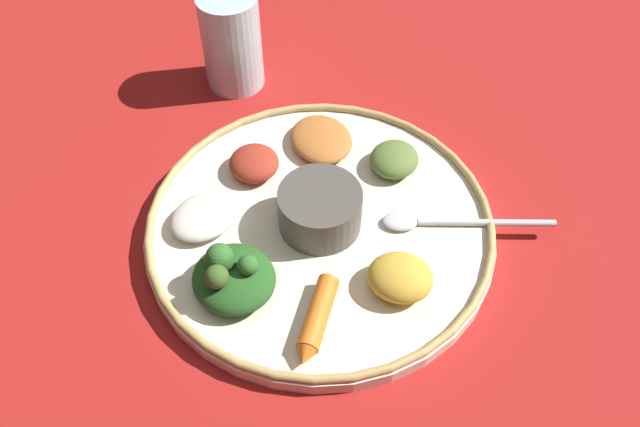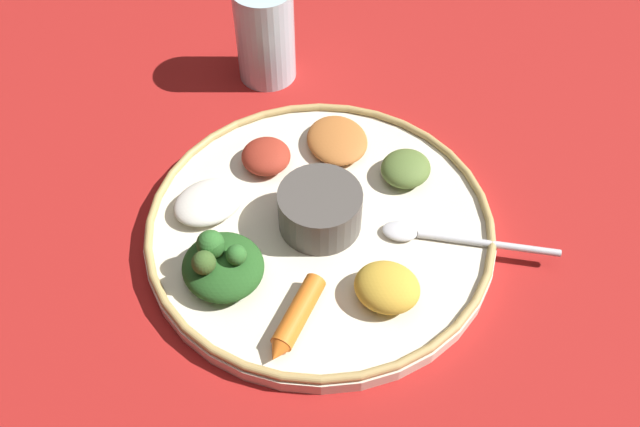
% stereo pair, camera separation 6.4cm
% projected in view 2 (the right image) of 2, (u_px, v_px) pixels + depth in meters
% --- Properties ---
extents(ground_plane, '(2.40, 2.40, 0.00)m').
position_uv_depth(ground_plane, '(320.00, 233.00, 0.66)').
color(ground_plane, maroon).
extents(platter, '(0.34, 0.34, 0.02)m').
position_uv_depth(platter, '(320.00, 228.00, 0.65)').
color(platter, beige).
rests_on(platter, ground_plane).
extents(platter_rim, '(0.34, 0.34, 0.01)m').
position_uv_depth(platter_rim, '(320.00, 221.00, 0.65)').
color(platter_rim, tan).
rests_on(platter_rim, platter).
extents(center_bowl, '(0.08, 0.08, 0.04)m').
position_uv_depth(center_bowl, '(320.00, 208.00, 0.63)').
color(center_bowl, '#4C4742').
rests_on(center_bowl, platter).
extents(spoon, '(0.11, 0.15, 0.01)m').
position_uv_depth(spoon, '(441.00, 237.00, 0.63)').
color(spoon, silver).
rests_on(spoon, platter).
extents(greens_pile, '(0.09, 0.09, 0.05)m').
position_uv_depth(greens_pile, '(221.00, 263.00, 0.60)').
color(greens_pile, '#23511E').
rests_on(greens_pile, platter).
extents(carrot_near_spoon, '(0.09, 0.05, 0.02)m').
position_uv_depth(carrot_near_spoon, '(296.00, 317.00, 0.57)').
color(carrot_near_spoon, orange).
rests_on(carrot_near_spoon, platter).
extents(mound_chickpea, '(0.09, 0.10, 0.02)m').
position_uv_depth(mound_chickpea, '(337.00, 140.00, 0.71)').
color(mound_chickpea, '#B2662D').
rests_on(mound_chickpea, platter).
extents(mound_beet, '(0.07, 0.07, 0.02)m').
position_uv_depth(mound_beet, '(266.00, 156.00, 0.69)').
color(mound_beet, maroon).
rests_on(mound_beet, platter).
extents(mound_lentil_yellow, '(0.07, 0.07, 0.03)m').
position_uv_depth(mound_lentil_yellow, '(387.00, 287.00, 0.59)').
color(mound_lentil_yellow, gold).
rests_on(mound_lentil_yellow, platter).
extents(mound_rice_white, '(0.08, 0.07, 0.02)m').
position_uv_depth(mound_rice_white, '(208.00, 202.00, 0.65)').
color(mound_rice_white, silver).
rests_on(mound_rice_white, platter).
extents(mound_collards, '(0.06, 0.05, 0.02)m').
position_uv_depth(mound_collards, '(406.00, 168.00, 0.68)').
color(mound_collards, '#567033').
rests_on(mound_collards, platter).
extents(drinking_glass, '(0.07, 0.07, 0.12)m').
position_uv_depth(drinking_glass, '(266.00, 40.00, 0.78)').
color(drinking_glass, silver).
rests_on(drinking_glass, ground_plane).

